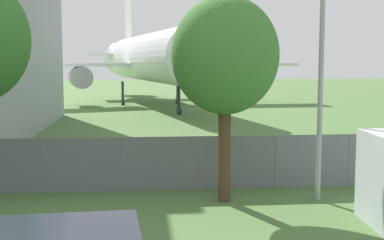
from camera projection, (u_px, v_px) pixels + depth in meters
The scene contains 4 objects.
perimeter_fence at pixel (201, 163), 17.71m from camera, with size 56.07×0.07×1.79m.
airplane at pixel (152, 58), 51.62m from camera, with size 30.30×38.96×13.87m.
tree_near_hangar at pixel (225, 56), 15.86m from camera, with size 3.21×3.21×6.20m.
light_mast at pixel (321, 59), 16.00m from camera, with size 0.44×0.44×6.97m.
Camera 1 is at (-1.97, -7.77, 4.24)m, focal length 50.00 mm.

